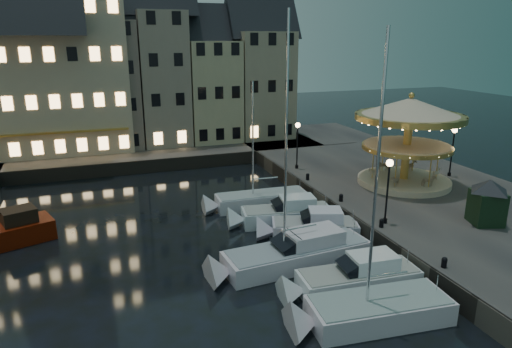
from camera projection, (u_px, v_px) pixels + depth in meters
name	position (u px, v px, depth m)	size (l,w,h in m)	color
ground	(286.00, 267.00, 26.11)	(160.00, 160.00, 0.00)	black
quay_east	(420.00, 196.00, 35.83)	(16.00, 56.00, 1.30)	#474442
quay_north	(114.00, 155.00, 48.67)	(44.00, 12.00, 1.30)	#474442
quaywall_e	(330.00, 208.00, 33.27)	(0.15, 44.00, 1.30)	#47423A
quaywall_n	(139.00, 167.00, 43.88)	(48.00, 0.15, 1.30)	#47423A
streetlamp_b	(388.00, 182.00, 28.18)	(0.44, 0.44, 4.17)	black
streetlamp_c	(297.00, 139.00, 40.38)	(0.44, 0.44, 4.17)	black
streetlamp_d	(453.00, 145.00, 38.12)	(0.44, 0.44, 4.17)	black
bollard_a	(444.00, 262.00, 23.25)	(0.30, 0.30, 0.57)	black
bollard_b	(382.00, 223.00, 28.22)	(0.30, 0.30, 0.57)	black
bollard_c	(341.00, 197.00, 32.74)	(0.30, 0.30, 0.57)	black
bollard_d	(308.00, 176.00, 37.71)	(0.30, 0.30, 0.57)	black
townhouse_nb	(45.00, 82.00, 46.36)	(6.16, 8.00, 13.80)	slate
townhouse_nc	(106.00, 76.00, 48.16)	(6.82, 8.00, 14.80)	slate
townhouse_nd	(161.00, 70.00, 49.86)	(5.50, 8.00, 15.80)	gray
townhouse_ne	(210.00, 82.00, 52.03)	(6.16, 8.00, 12.80)	tan
townhouse_nf	(260.00, 76.00, 53.82)	(6.82, 8.00, 13.80)	gray
hotel_corner	(43.00, 67.00, 45.95)	(17.60, 9.00, 16.80)	#C8B497
motorboat_a	(367.00, 312.00, 20.82)	(7.67, 3.14, 12.73)	silver
motorboat_b	(351.00, 280.00, 23.38)	(7.38, 2.54, 2.15)	silver
motorboat_c	(291.00, 255.00, 26.04)	(9.72, 3.25, 12.87)	silver
motorboat_d	(308.00, 228.00, 29.77)	(6.57, 4.01, 2.15)	silver
motorboat_e	(281.00, 215.00, 32.02)	(7.36, 3.16, 2.15)	silver
motorboat_f	(254.00, 201.00, 35.06)	(8.10, 2.40, 10.73)	silver
carousel	(409.00, 125.00, 35.46)	(8.35, 8.35, 7.31)	beige
ticket_kiosk	(489.00, 194.00, 28.33)	(2.82, 2.82, 3.30)	black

